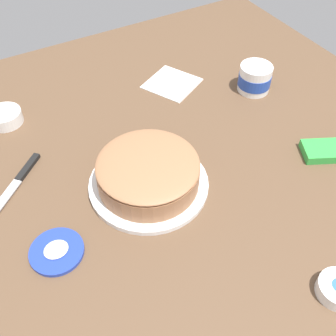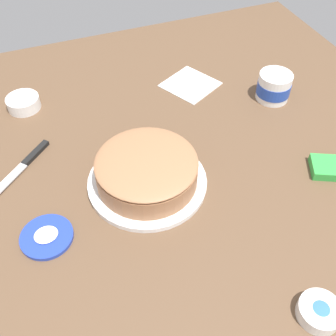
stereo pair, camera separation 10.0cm
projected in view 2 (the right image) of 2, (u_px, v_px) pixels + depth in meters
The scene contains 8 objects.
ground_plane at pixel (179, 174), 1.03m from camera, with size 1.54×1.54×0.00m, color brown.
frosted_cake at pixel (146, 171), 0.98m from camera, with size 0.30×0.30×0.09m.
frosting_tub at pixel (274, 86), 1.22m from camera, with size 0.10×0.10×0.09m.
frosting_tub_lid at pixel (47, 236), 0.90m from camera, with size 0.12×0.12×0.02m.
spreading_knife at pixel (24, 165), 1.05m from camera, with size 0.19×0.18×0.01m.
sprinkle_bowl_green at pixel (23, 103), 1.21m from camera, with size 0.10×0.10×0.04m.
sprinkle_bowl_blue at pixel (319, 311), 0.77m from camera, with size 0.08×0.08×0.03m.
paper_napkin at pixel (190, 84), 1.30m from camera, with size 0.15×0.15×0.01m, color white.
Camera 2 is at (0.28, 0.64, 0.77)m, focal length 42.95 mm.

